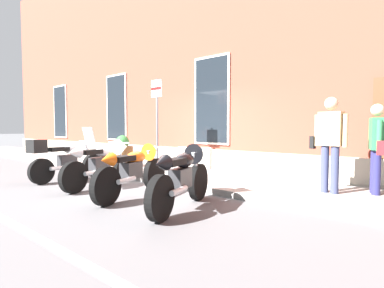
# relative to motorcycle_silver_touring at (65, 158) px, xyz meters

# --- Properties ---
(ground_plane) EXTENTS (140.00, 140.00, 0.00)m
(ground_plane) POSITION_rel_motorcycle_silver_touring_xyz_m (2.07, 1.10, -0.56)
(ground_plane) COLOR #4C4C4F
(sidewalk) EXTENTS (33.34, 2.24, 0.13)m
(sidewalk) POSITION_rel_motorcycle_silver_touring_xyz_m (2.07, 2.22, -0.49)
(sidewalk) COLOR gray
(sidewalk) RESTS_ON ground_plane
(brick_pub_facade) EXTENTS (27.34, 6.29, 8.56)m
(brick_pub_facade) POSITION_rel_motorcycle_silver_touring_xyz_m (2.07, 6.44, 3.71)
(brick_pub_facade) COLOR brown
(brick_pub_facade) RESTS_ON ground_plane
(motorcycle_silver_touring) EXTENTS (0.68, 2.05, 1.33)m
(motorcycle_silver_touring) POSITION_rel_motorcycle_silver_touring_xyz_m (0.00, 0.00, 0.00)
(motorcycle_silver_touring) COLOR black
(motorcycle_silver_touring) RESTS_ON ground_plane
(motorcycle_white_sport) EXTENTS (0.73, 2.14, 1.04)m
(motorcycle_white_sport) POSITION_rel_motorcycle_silver_touring_xyz_m (1.37, 0.22, 0.01)
(motorcycle_white_sport) COLOR black
(motorcycle_white_sport) RESTS_ON ground_plane
(motorcycle_orange_sport) EXTENTS (0.79, 2.12, 1.00)m
(motorcycle_orange_sport) POSITION_rel_motorcycle_silver_touring_xyz_m (2.66, 0.07, -0.01)
(motorcycle_orange_sport) COLOR black
(motorcycle_orange_sport) RESTS_ON ground_plane
(motorcycle_black_sport) EXTENTS (0.80, 2.00, 1.04)m
(motorcycle_black_sport) POSITION_rel_motorcycle_silver_touring_xyz_m (3.97, 0.02, 0.01)
(motorcycle_black_sport) COLOR black
(motorcycle_black_sport) RESTS_ON ground_plane
(pedestrian_tan_coat) EXTENTS (0.66, 0.25, 1.74)m
(pedestrian_tan_coat) POSITION_rel_motorcycle_silver_touring_xyz_m (5.60, 2.17, 0.55)
(pedestrian_tan_coat) COLOR #2D3351
(pedestrian_tan_coat) RESTS_ON sidewalk
(pedestrian_striped_shirt) EXTENTS (0.34, 0.64, 1.61)m
(pedestrian_striped_shirt) POSITION_rel_motorcycle_silver_touring_xyz_m (6.26, 2.60, 0.47)
(pedestrian_striped_shirt) COLOR #1E1E4C
(pedestrian_striped_shirt) RESTS_ON sidewalk
(parking_sign) EXTENTS (0.36, 0.07, 2.46)m
(parking_sign) POSITION_rel_motorcycle_silver_touring_xyz_m (1.44, 1.78, 1.16)
(parking_sign) COLOR #4C4C51
(parking_sign) RESTS_ON sidewalk
(barrel_planter) EXTENTS (0.66, 0.66, 0.96)m
(barrel_planter) POSITION_rel_motorcycle_silver_touring_xyz_m (-0.31, 1.98, -0.03)
(barrel_planter) COLOR brown
(barrel_planter) RESTS_ON sidewalk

